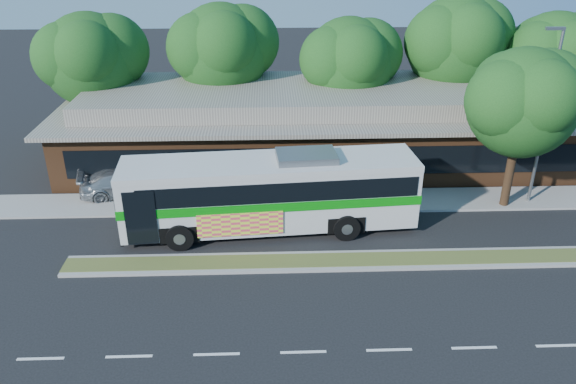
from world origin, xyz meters
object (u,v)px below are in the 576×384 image
Objects in this scene: transit_bus at (271,188)px; sedan at (127,182)px; lamp_post at (545,114)px; sidewalk_tree at (530,100)px.

sedan is (-7.77, 4.07, -1.42)m from transit_bus.
transit_bus is 2.78× the size of sedan.
lamp_post is at bearing 4.93° from transit_bus.
transit_bus reaches higher than sedan.
lamp_post reaches higher than sedan.
transit_bus is at bearing -131.52° from sedan.
lamp_post is at bearing -108.69° from sedan.
sedan is 0.61× the size of sidewalk_tree.
lamp_post is 1.33m from sidewalk_tree.
sidewalk_tree reaches higher than transit_bus.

